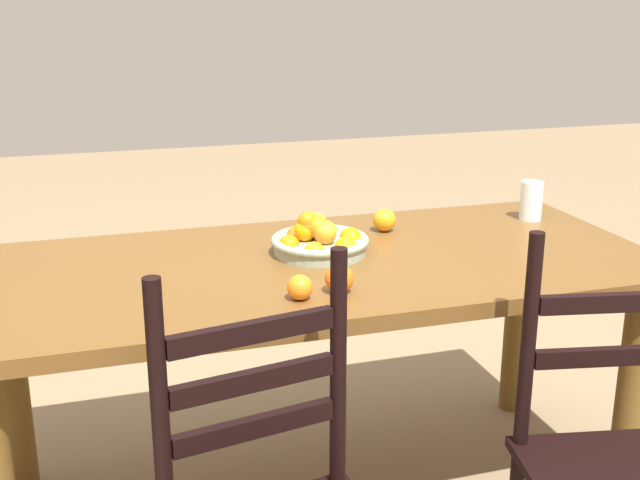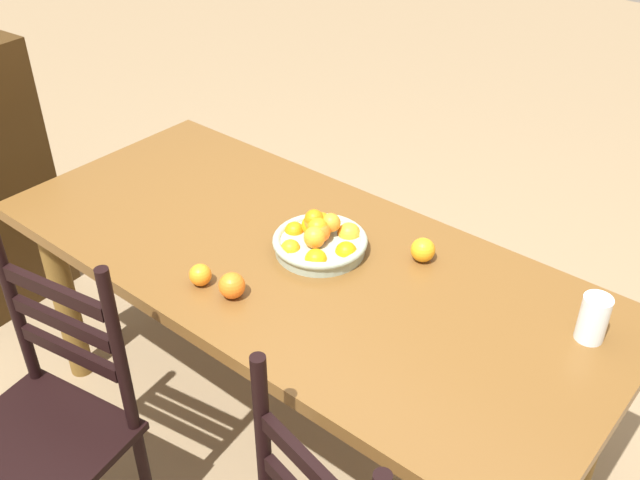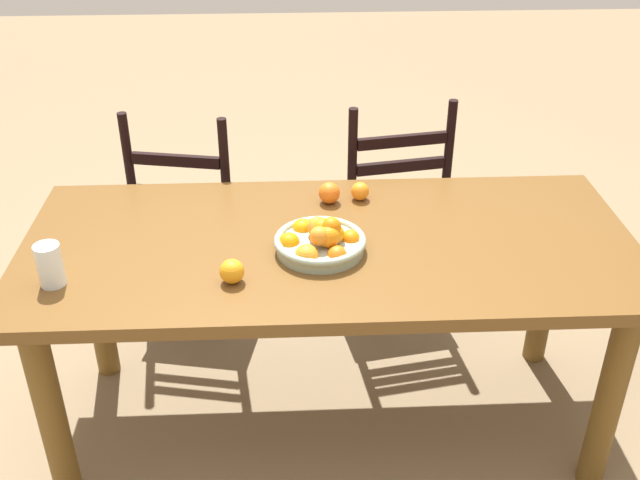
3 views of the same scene
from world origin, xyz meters
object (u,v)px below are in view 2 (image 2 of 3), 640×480
(chair_near_window, at_px, (44,429))
(drinking_glass, at_px, (593,318))
(orange_loose_1, at_px, (200,275))
(orange_loose_0, at_px, (423,250))
(dining_table, at_px, (299,285))
(orange_loose_2, at_px, (232,286))
(fruit_bowl, at_px, (320,239))

(chair_near_window, xyz_separation_m, drinking_glass, (-1.10, -0.95, 0.37))
(orange_loose_1, distance_m, drinking_glass, 1.05)
(chair_near_window, bearing_deg, drinking_glass, 31.01)
(orange_loose_0, bearing_deg, dining_table, 36.65)
(chair_near_window, bearing_deg, orange_loose_1, 60.61)
(orange_loose_2, distance_m, drinking_glass, 0.94)
(dining_table, relative_size, fruit_bowl, 6.82)
(orange_loose_0, relative_size, orange_loose_1, 1.14)
(orange_loose_0, xyz_separation_m, orange_loose_1, (0.42, 0.49, -0.00))
(drinking_glass, bearing_deg, chair_near_window, 41.01)
(orange_loose_0, distance_m, drinking_glass, 0.52)
(dining_table, bearing_deg, fruit_bowl, -115.91)
(dining_table, bearing_deg, orange_loose_0, -143.35)
(orange_loose_1, bearing_deg, chair_near_window, 70.61)
(orange_loose_1, distance_m, orange_loose_2, 0.11)
(orange_loose_0, height_order, orange_loose_1, orange_loose_0)
(orange_loose_0, xyz_separation_m, orange_loose_2, (0.31, 0.48, 0.00))
(chair_near_window, xyz_separation_m, orange_loose_0, (-0.58, -0.97, 0.34))
(chair_near_window, height_order, drinking_glass, chair_near_window)
(orange_loose_0, distance_m, orange_loose_2, 0.57)
(dining_table, xyz_separation_m, orange_loose_2, (0.01, 0.26, 0.15))
(dining_table, relative_size, orange_loose_2, 26.27)
(fruit_bowl, xyz_separation_m, orange_loose_2, (0.05, 0.32, -0.00))
(dining_table, xyz_separation_m, orange_loose_1, (0.12, 0.28, 0.14))
(chair_near_window, distance_m, fruit_bowl, 0.94)
(orange_loose_2, height_order, drinking_glass, drinking_glass)
(fruit_bowl, bearing_deg, orange_loose_2, 82.02)
(dining_table, height_order, fruit_bowl, fruit_bowl)
(chair_near_window, relative_size, drinking_glass, 7.65)
(fruit_bowl, distance_m, drinking_glass, 0.79)
(chair_near_window, height_order, orange_loose_2, chair_near_window)
(fruit_bowl, bearing_deg, drinking_glass, -169.78)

